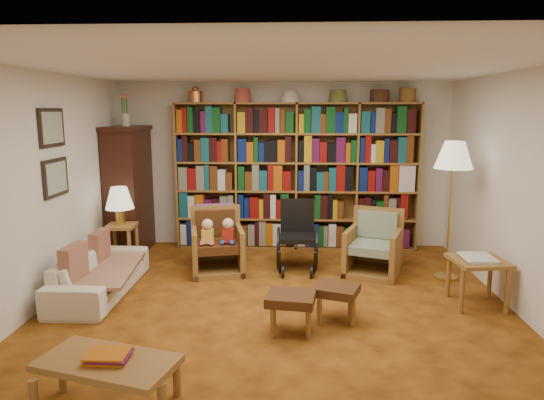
# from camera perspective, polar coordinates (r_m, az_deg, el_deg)

# --- Properties ---
(floor) EXTENTS (5.00, 5.00, 0.00)m
(floor) POSITION_cam_1_polar(r_m,az_deg,el_deg) (5.34, 0.59, -12.47)
(floor) COLOR #A55F19
(floor) RESTS_ON ground
(ceiling) EXTENTS (5.00, 5.00, 0.00)m
(ceiling) POSITION_cam_1_polar(r_m,az_deg,el_deg) (4.93, 0.65, 15.32)
(ceiling) COLOR white
(ceiling) RESTS_ON wall_back
(wall_back) EXTENTS (5.00, 0.00, 5.00)m
(wall_back) POSITION_cam_1_polar(r_m,az_deg,el_deg) (7.46, 1.34, 4.09)
(wall_back) COLOR white
(wall_back) RESTS_ON floor
(wall_front) EXTENTS (5.00, 0.00, 5.00)m
(wall_front) POSITION_cam_1_polar(r_m,az_deg,el_deg) (2.56, -1.48, -8.60)
(wall_front) COLOR white
(wall_front) RESTS_ON floor
(wall_left) EXTENTS (0.00, 5.00, 5.00)m
(wall_left) POSITION_cam_1_polar(r_m,az_deg,el_deg) (5.66, -25.57, 0.98)
(wall_left) COLOR white
(wall_left) RESTS_ON floor
(wall_right) EXTENTS (0.00, 5.00, 5.00)m
(wall_right) POSITION_cam_1_polar(r_m,az_deg,el_deg) (5.50, 27.65, 0.55)
(wall_right) COLOR white
(wall_right) RESTS_ON floor
(bookshelf) EXTENTS (3.60, 0.30, 2.42)m
(bookshelf) POSITION_cam_1_polar(r_m,az_deg,el_deg) (7.30, 2.87, 3.31)
(bookshelf) COLOR olive
(bookshelf) RESTS_ON floor
(curio_cabinet) EXTENTS (0.50, 0.95, 2.40)m
(curio_cabinet) POSITION_cam_1_polar(r_m,az_deg,el_deg) (7.42, -16.47, 1.31)
(curio_cabinet) COLOR #37150F
(curio_cabinet) RESTS_ON floor
(framed_pictures) EXTENTS (0.03, 0.52, 0.97)m
(framed_pictures) POSITION_cam_1_polar(r_m,az_deg,el_deg) (5.87, -24.30, 5.08)
(framed_pictures) COLOR black
(framed_pictures) RESTS_ON wall_left
(sofa) EXTENTS (1.65, 0.65, 0.48)m
(sofa) POSITION_cam_1_polar(r_m,az_deg,el_deg) (5.97, -19.57, -8.13)
(sofa) COLOR beige
(sofa) RESTS_ON floor
(sofa_throw) EXTENTS (0.81, 1.34, 0.04)m
(sofa_throw) POSITION_cam_1_polar(r_m,az_deg,el_deg) (5.93, -19.16, -7.62)
(sofa_throw) COLOR beige
(sofa_throw) RESTS_ON sofa
(cushion_left) EXTENTS (0.13, 0.39, 0.39)m
(cushion_left) POSITION_cam_1_polar(r_m,az_deg,el_deg) (6.26, -19.59, -5.25)
(cushion_left) COLOR maroon
(cushion_left) RESTS_ON sofa
(cushion_right) EXTENTS (0.15, 0.41, 0.41)m
(cushion_right) POSITION_cam_1_polar(r_m,az_deg,el_deg) (5.65, -22.27, -7.13)
(cushion_right) COLOR maroon
(cushion_right) RESTS_ON sofa
(side_table_lamp) EXTENTS (0.40, 0.40, 0.57)m
(side_table_lamp) POSITION_cam_1_polar(r_m,az_deg,el_deg) (6.85, -17.28, -4.07)
(side_table_lamp) COLOR olive
(side_table_lamp) RESTS_ON floor
(table_lamp) EXTENTS (0.38, 0.38, 0.51)m
(table_lamp) POSITION_cam_1_polar(r_m,az_deg,el_deg) (6.75, -17.51, 0.08)
(table_lamp) COLOR gold
(table_lamp) RESTS_ON side_table_lamp
(armchair_leather) EXTENTS (0.81, 0.83, 0.84)m
(armchair_leather) POSITION_cam_1_polar(r_m,az_deg,el_deg) (6.44, -6.33, -5.22)
(armchair_leather) COLOR olive
(armchair_leather) RESTS_ON floor
(armchair_sage) EXTENTS (0.89, 0.89, 0.82)m
(armchair_sage) POSITION_cam_1_polar(r_m,az_deg,el_deg) (6.46, 11.67, -5.62)
(armchair_sage) COLOR olive
(armchair_sage) RESTS_ON floor
(wheelchair) EXTENTS (0.53, 0.74, 0.92)m
(wheelchair) POSITION_cam_1_polar(r_m,az_deg,el_deg) (6.44, 2.98, -4.49)
(wheelchair) COLOR black
(wheelchair) RESTS_ON floor
(floor_lamp) EXTENTS (0.46, 0.46, 1.72)m
(floor_lamp) POSITION_cam_1_polar(r_m,az_deg,el_deg) (6.26, 20.59, 4.35)
(floor_lamp) COLOR gold
(floor_lamp) RESTS_ON floor
(side_table_papers) EXTENTS (0.60, 0.60, 0.55)m
(side_table_papers) POSITION_cam_1_polar(r_m,az_deg,el_deg) (5.68, 23.08, -7.17)
(side_table_papers) COLOR olive
(side_table_papers) RESTS_ON floor
(footstool_a) EXTENTS (0.49, 0.44, 0.38)m
(footstool_a) POSITION_cam_1_polar(r_m,az_deg,el_deg) (4.68, 2.23, -11.79)
(footstool_a) COLOR #492C13
(footstool_a) RESTS_ON floor
(footstool_b) EXTENTS (0.53, 0.49, 0.37)m
(footstool_b) POSITION_cam_1_polar(r_m,az_deg,el_deg) (4.96, 7.51, -10.68)
(footstool_b) COLOR #492C13
(footstool_b) RESTS_ON floor
(coffee_table) EXTENTS (1.05, 0.71, 0.43)m
(coffee_table) POSITION_cam_1_polar(r_m,az_deg,el_deg) (3.75, -18.78, -18.00)
(coffee_table) COLOR olive
(coffee_table) RESTS_ON floor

